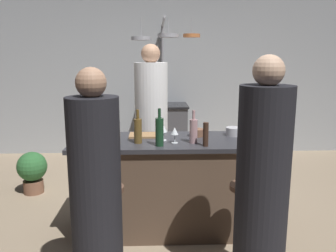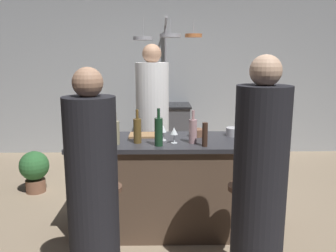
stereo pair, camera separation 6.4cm
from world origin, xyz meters
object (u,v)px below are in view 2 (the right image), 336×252
at_px(wine_glass_near_left_guest, 174,132).
at_px(mixing_bowl_ceramic, 92,133).
at_px(bar_stool_right, 243,221).
at_px(potted_plant, 34,169).
at_px(wine_bottle_amber, 137,130).
at_px(wine_bottle_rose, 193,131).
at_px(wine_bottle_white, 116,132).
at_px(stove_range, 166,131).
at_px(cutting_board, 146,135).
at_px(guest_right, 259,192).
at_px(mixing_bowl_steel, 234,132).
at_px(guest_left, 93,198).
at_px(wine_bottle_red, 102,128).
at_px(chef, 153,128).
at_px(wine_bottle_green, 159,131).
at_px(wine_glass_near_right_guest, 247,123).
at_px(bar_stool_left, 107,222).
at_px(wine_glass_by_chef, 163,129).
at_px(pepper_mill, 205,135).
at_px(mixing_bowl_wooden, 197,133).

xyz_separation_m(wine_glass_near_left_guest, mixing_bowl_ceramic, (-0.79, 0.27, -0.07)).
distance_m(bar_stool_right, mixing_bowl_ceramic, 1.63).
bearing_deg(potted_plant, mixing_bowl_ceramic, -42.89).
height_order(bar_stool_right, wine_bottle_amber, wine_bottle_amber).
distance_m(wine_bottle_rose, wine_bottle_white, 0.69).
bearing_deg(stove_range, cutting_board, -95.44).
xyz_separation_m(guest_right, mixing_bowl_steel, (0.06, 1.15, 0.16)).
bearing_deg(wine_bottle_rose, guest_left, -130.05).
bearing_deg(wine_bottle_red, wine_bottle_white, -43.26).
bearing_deg(potted_plant, wine_bottle_amber, -38.66).
relative_size(chef, cutting_board, 5.64).
bearing_deg(wine_bottle_green, mixing_bowl_steel, 27.08).
xyz_separation_m(stove_range, wine_bottle_rose, (0.22, -2.58, 0.57)).
xyz_separation_m(chef, bar_stool_right, (0.76, -1.45, -0.46)).
xyz_separation_m(wine_bottle_red, wine_bottle_rose, (0.83, -0.10, -0.01)).
bearing_deg(wine_bottle_red, wine_glass_near_right_guest, 12.03).
xyz_separation_m(bar_stool_left, wine_glass_by_chef, (0.45, 0.59, 0.63)).
height_order(bar_stool_right, wine_bottle_white, wine_bottle_white).
bearing_deg(stove_range, mixing_bowl_ceramic, -107.83).
bearing_deg(guest_left, guest_right, 0.58).
distance_m(wine_glass_by_chef, mixing_bowl_ceramic, 0.72).
relative_size(cutting_board, wine_bottle_rose, 1.07).
xyz_separation_m(chef, pepper_mill, (0.48, -1.08, 0.17)).
bearing_deg(wine_glass_near_left_guest, bar_stool_left, -138.79).
relative_size(guest_left, wine_glass_near_left_guest, 11.03).
relative_size(mixing_bowl_steel, mixing_bowl_wooden, 1.12).
bearing_deg(cutting_board, wine_glass_by_chef, -48.38).
bearing_deg(wine_bottle_amber, mixing_bowl_ceramic, 151.11).
distance_m(guest_right, potted_plant, 3.02).
bearing_deg(wine_bottle_green, guest_right, -48.61).
relative_size(chef, bar_stool_right, 2.65).
distance_m(bar_stool_right, mixing_bowl_steel, 0.96).
height_order(cutting_board, wine_bottle_amber, wine_bottle_amber).
bearing_deg(pepper_mill, mixing_bowl_ceramic, 159.87).
relative_size(chef, wine_glass_near_right_guest, 12.36).
height_order(chef, guest_right, chef).
relative_size(guest_left, mixing_bowl_ceramic, 7.43).
bearing_deg(wine_glass_near_left_guest, potted_plant, 146.84).
height_order(wine_bottle_amber, wine_bottle_rose, wine_bottle_amber).
bearing_deg(stove_range, wine_glass_by_chef, -91.13).
height_order(guest_right, potted_plant, guest_right).
height_order(cutting_board, wine_glass_near_left_guest, wine_glass_near_left_guest).
xyz_separation_m(stove_range, chef, (-0.17, -1.62, 0.39)).
relative_size(wine_glass_near_right_guest, mixing_bowl_wooden, 1.04).
bearing_deg(pepper_mill, chef, 114.05).
xyz_separation_m(stove_range, bar_stool_left, (-0.50, -3.07, -0.07)).
relative_size(wine_bottle_amber, mixing_bowl_wooden, 2.19).
distance_m(guest_right, wine_bottle_red, 1.57).
bearing_deg(pepper_mill, guest_left, -137.69).
xyz_separation_m(wine_bottle_amber, wine_bottle_green, (0.19, -0.10, 0.01)).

